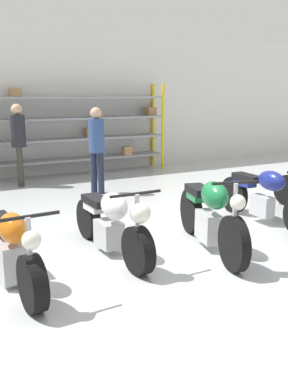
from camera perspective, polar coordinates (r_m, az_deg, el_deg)
name	(u,v)px	position (r m, az deg, el deg)	size (l,w,h in m)	color
ground_plane	(158,249)	(5.76, 1.90, -7.59)	(30.00, 30.00, 0.00)	#B2B7B7
back_wall	(35,103)	(11.03, -14.27, 11.43)	(30.00, 0.08, 3.60)	silver
shelving_rack	(78,128)	(10.99, -8.85, 8.40)	(4.88, 0.63, 2.29)	yellow
motorcycle_orange	(11,249)	(4.86, -17.31, -7.31)	(0.63, 2.02, 0.94)	black
motorcycle_white	(111,223)	(5.45, -4.40, -4.09)	(0.64, 2.03, 0.95)	black
motorcycle_green	(210,214)	(5.67, 8.84, -2.93)	(0.76, 2.07, 1.06)	black
motorcycle_blue	(265,195)	(6.96, 15.88, -0.44)	(0.57, 2.17, 0.99)	black
person_browsing	(18,138)	(9.86, -16.40, 6.94)	(0.39, 0.39, 1.81)	#38332D
person_near_rack	(97,143)	(8.80, -6.33, 6.49)	(0.44, 0.44, 1.76)	#1E2338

